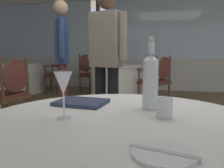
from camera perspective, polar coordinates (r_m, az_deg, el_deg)
The scene contains 16 objects.
ground_plane at distance 2.58m, azimuth 9.47°, elevation -15.34°, with size 15.04×15.04×0.00m, color #756047.
window_wall_far at distance 6.31m, azimuth 12.82°, elevation 8.29°, with size 11.57×0.14×2.69m.
side_plate at distance 0.69m, azimuth 12.62°, elevation -16.38°, with size 0.18×0.18×0.01m, color white.
butter_knife at distance 0.68m, azimuth 12.64°, elevation -15.99°, with size 0.20×0.02×0.00m, color silver.
water_bottle at distance 1.17m, azimuth 9.49°, elevation 1.03°, with size 0.08×0.08×0.36m.
wine_glass at distance 1.00m, azimuth -11.97°, elevation -0.05°, with size 0.08×0.08×0.20m.
water_tumbler at distance 1.05m, azimuth 12.84°, elevation -5.68°, with size 0.07×0.07×0.09m, color white.
menu_book at distance 1.29m, azimuth -7.58°, elevation -4.49°, with size 0.27×0.20×0.02m, color #2D3856.
background_table_0 at distance 5.03m, azimuth 1.58°, elevation 0.52°, with size 1.24×1.24×0.73m.
dining_chair_0_0 at distance 4.32m, azimuth 11.28°, elevation 1.71°, with size 0.64×0.65×0.94m.
dining_chair_0_1 at distance 5.80m, azimuth -5.67°, elevation 3.41°, with size 0.64×0.65×0.96m.
background_table_2 at distance 6.31m, azimuth -22.46°, elevation 1.43°, with size 1.36×1.36×0.73m.
dining_chair_2_1 at distance 5.84m, azimuth -13.03°, elevation 3.16°, with size 0.52×0.58×0.94m.
dining_chair_3_1 at distance 3.18m, azimuth -24.12°, elevation -1.15°, with size 0.53×0.59×0.94m.
diner_person_0 at distance 3.45m, azimuth -12.33°, elevation 7.43°, with size 0.34×0.48×1.74m.
diner_person_1 at distance 2.74m, azimuth -1.37°, elevation 7.27°, with size 0.51×0.30×1.72m.
Camera 1 is at (0.18, -2.37, 1.02)m, focal length 36.98 mm.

